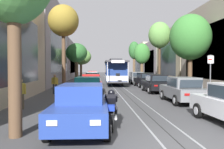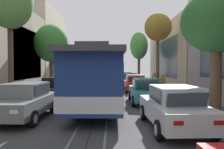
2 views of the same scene
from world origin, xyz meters
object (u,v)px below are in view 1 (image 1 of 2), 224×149
Objects in this scene: parked_car_blue_near_left at (81,107)px; parked_car_red_sixth_left at (92,76)px; parked_car_black_fourth_right at (145,80)px; street_tree_kerb_right_second at (190,38)px; pedestrian_on_left_pavement at (21,92)px; street_sign_post at (210,73)px; street_tree_kerb_right_fourth at (142,54)px; motorcycle_with_rider at (111,109)px; parked_car_teal_fourth_left at (92,79)px; parked_car_black_mid_right at (156,83)px; parked_car_grey_second_right at (183,90)px; street_tree_kerb_left_mid at (77,53)px; parked_car_white_fifth_left at (92,77)px; street_tree_kerb_left_second at (63,22)px; street_tree_kerb_right_far at (134,51)px; parked_car_red_mid_left at (91,83)px; parked_car_teal_second_left at (88,89)px; street_tree_kerb_right_mid at (160,36)px; pedestrian_on_right_pavement at (55,83)px; cable_car_trolley at (115,72)px; street_tree_kerb_left_fourth at (81,57)px; parked_car_grey_fifth_right at (137,78)px.

parked_car_blue_near_left is 31.48m from parked_car_red_sixth_left.
parked_car_black_fourth_right is 0.67× the size of street_tree_kerb_right_second.
pedestrian_on_left_pavement is 11.02m from street_sign_post.
motorcycle_with_rider is at bearing -103.10° from street_tree_kerb_right_fourth.
pedestrian_on_left_pavement is at bearing -102.93° from parked_car_teal_fourth_left.
parked_car_black_fourth_right is (0.23, 5.92, 0.00)m from parked_car_black_mid_right.
parked_car_grey_second_right and parked_car_black_mid_right have the same top height.
street_tree_kerb_left_mid reaches higher than parked_car_black_fourth_right.
street_tree_kerb_left_second is at bearing -99.19° from parked_car_white_fifth_left.
parked_car_blue_near_left is 0.59× the size of street_tree_kerb_right_far.
street_tree_kerb_right_far is at bearing 59.42° from parked_car_white_fifth_left.
parked_car_grey_second_right is (5.86, -6.68, 0.00)m from parked_car_red_mid_left.
street_tree_kerb_left_second is at bearing -90.30° from street_tree_kerb_left_mid.
parked_car_teal_second_left is 6.46m from motorcycle_with_rider.
parked_car_grey_second_right is 1.00× the size of parked_car_black_mid_right.
street_tree_kerb_right_mid reaches higher than pedestrian_on_right_pavement.
parked_car_grey_second_right is 12.00m from parked_car_black_fourth_right.
street_tree_kerb_right_second reaches higher than parked_car_teal_fourth_left.
cable_car_trolley reaches higher than street_sign_post.
street_tree_kerb_left_fourth is at bearing 88.83° from pedestrian_on_right_pavement.
parked_car_teal_second_left is at bearing -58.38° from pedestrian_on_right_pavement.
cable_car_trolley is at bearing 40.98° from parked_car_teal_fourth_left.
pedestrian_on_right_pavement is (-2.67, -20.16, 0.11)m from parked_car_red_sixth_left.
parked_car_grey_fifth_right is 2.73× the size of pedestrian_on_right_pavement.
street_tree_kerb_right_second is at bearing -26.04° from parked_car_black_mid_right.
street_tree_kerb_left_second is 9.32m from pedestrian_on_left_pavement.
parked_car_red_mid_left is 12.44m from motorcycle_with_rider.
parked_car_white_fifth_left is 0.59× the size of street_tree_kerb_right_far.
parked_car_grey_second_right is 0.72× the size of street_tree_kerb_right_fourth.
cable_car_trolley reaches higher than parked_car_teal_fourth_left.
cable_car_trolley is at bearing -47.08° from parked_car_white_fifth_left.
parked_car_teal_fourth_left is 0.80× the size of street_tree_kerb_left_mid.
street_tree_kerb_right_second is (8.44, -14.18, 3.87)m from parked_car_white_fifth_left.
motorcycle_with_rider is (-6.78, -29.11, -3.69)m from street_tree_kerb_right_fourth.
parked_car_grey_fifth_right is (5.99, 16.80, 0.00)m from parked_car_teal_second_left.
street_tree_kerb_left_mid is 0.60× the size of cable_car_trolley.
parked_car_teal_fourth_left is 7.29m from parked_car_grey_fifth_right.
parked_car_grey_fifth_right is at bearing 89.69° from parked_car_grey_second_right.
parked_car_white_fifth_left is 16.95m from street_tree_kerb_right_second.
pedestrian_on_right_pavement is (-11.03, -27.61, -4.58)m from street_tree_kerb_right_far.
street_tree_kerb_right_mid is at bearing 37.62° from street_tree_kerb_left_second.
street_tree_kerb_left_mid is (-2.19, 17.27, 3.31)m from parked_car_teal_second_left.
parked_car_teal_second_left is at bearing 99.63° from motorcycle_with_rider.
parked_car_teal_second_left is 24.32m from street_tree_kerb_right_fourth.
motorcycle_with_rider is at bearing -111.65° from parked_car_black_mid_right.
parked_car_teal_fourth_left is 12.42m from street_tree_kerb_right_second.
parked_car_black_fourth_right is (6.23, -13.55, 0.00)m from parked_car_red_sixth_left.
parked_car_red_sixth_left is 27.02m from street_sign_post.
parked_car_red_mid_left is 1.48× the size of street_sign_post.
pedestrian_on_right_pavement reaches higher than parked_car_grey_second_right.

